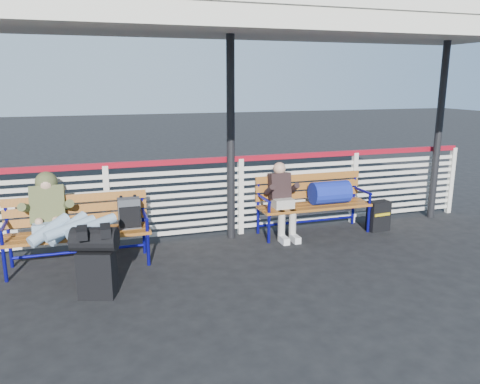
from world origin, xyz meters
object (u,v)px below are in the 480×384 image
object	(u,v)px
bench_left	(90,222)
traveler_man	(64,222)
suitcase_side	(378,216)
luggage_stack	(96,259)
bench_right	(322,195)
companion_person	(282,199)

from	to	relation	value
bench_left	traveler_man	bearing A→B (deg)	-129.86
suitcase_side	bench_left	bearing A→B (deg)	175.61
luggage_stack	bench_right	world-z (taller)	bench_right
bench_right	companion_person	xyz separation A→B (m)	(-0.68, -0.03, -0.01)
luggage_stack	bench_right	distance (m)	3.70
companion_person	suitcase_side	world-z (taller)	companion_person
traveler_man	suitcase_side	world-z (taller)	traveler_man
traveler_man	bench_left	bearing A→B (deg)	50.14
luggage_stack	traveler_man	size ratio (longest dim) A/B	0.50
traveler_man	bench_right	bearing A→B (deg)	9.72
luggage_stack	traveler_man	world-z (taller)	traveler_man
bench_left	suitcase_side	xyz separation A→B (m)	(4.42, 0.08, -0.33)
bench_right	luggage_stack	bearing A→B (deg)	-158.82
bench_right	suitcase_side	size ratio (longest dim) A/B	3.72
luggage_stack	bench_right	xyz separation A→B (m)	(3.45, 1.34, 0.16)
bench_right	companion_person	bearing A→B (deg)	-177.20
bench_left	suitcase_side	distance (m)	4.43
bench_left	companion_person	world-z (taller)	companion_person
luggage_stack	companion_person	xyz separation A→B (m)	(2.76, 1.30, 0.15)
luggage_stack	traveler_man	distance (m)	0.81
companion_person	traveler_man	bearing A→B (deg)	-168.78
bench_right	suitcase_side	xyz separation A→B (m)	(0.92, -0.22, -0.36)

